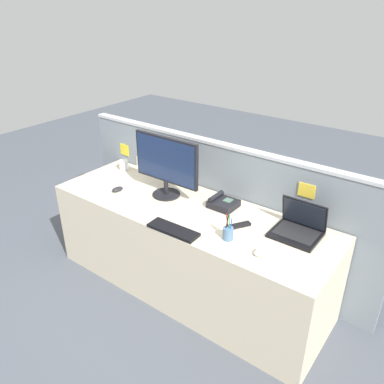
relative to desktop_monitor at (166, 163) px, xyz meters
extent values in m
plane|color=#4C515B|center=(0.27, -0.08, -1.00)|extent=(10.00, 10.00, 0.00)
cube|color=beige|center=(0.27, -0.08, -0.64)|extent=(2.24, 0.73, 0.73)
cube|color=gray|center=(0.27, 0.32, -0.45)|extent=(2.73, 0.06, 1.11)
cube|color=#B7BAC1|center=(0.27, 0.32, 0.12)|extent=(2.73, 0.07, 0.02)
cube|color=beige|center=(-0.58, 0.29, -0.22)|extent=(0.08, 0.01, 0.09)
cube|color=yellow|center=(1.01, 0.29, -0.05)|extent=(0.12, 0.01, 0.10)
cube|color=yellow|center=(-0.77, 0.29, -0.15)|extent=(0.11, 0.01, 0.11)
cylinder|color=black|center=(0.00, -0.01, -0.26)|extent=(0.22, 0.22, 0.02)
cylinder|color=black|center=(0.00, -0.01, -0.20)|extent=(0.04, 0.04, 0.12)
cube|color=black|center=(0.00, 0.00, 0.03)|extent=(0.59, 0.03, 0.36)
cube|color=#19284C|center=(0.00, -0.01, 0.03)|extent=(0.56, 0.01, 0.33)
cube|color=black|center=(1.06, 0.06, -0.26)|extent=(0.31, 0.27, 0.02)
cube|color=black|center=(1.06, 0.07, -0.25)|extent=(0.27, 0.20, 0.00)
cube|color=black|center=(1.06, 0.17, -0.15)|extent=(0.31, 0.06, 0.20)
cube|color=black|center=(1.06, 0.16, -0.15)|extent=(0.29, 0.05, 0.18)
cube|color=black|center=(0.47, 0.10, -0.25)|extent=(0.20, 0.18, 0.05)
cube|color=#4C6B5B|center=(0.49, 0.13, -0.22)|extent=(0.06, 0.06, 0.01)
cylinder|color=black|center=(0.40, 0.10, -0.20)|extent=(0.04, 0.17, 0.04)
cube|color=black|center=(0.38, -0.39, -0.26)|extent=(0.37, 0.13, 0.02)
ellipsoid|color=#232328|center=(-0.37, -0.19, -0.26)|extent=(0.07, 0.11, 0.03)
ellipsoid|color=#B2B5BC|center=(0.97, -0.26, -0.26)|extent=(0.07, 0.10, 0.03)
cylinder|color=#4C7093|center=(0.73, -0.24, -0.23)|extent=(0.07, 0.07, 0.09)
cylinder|color=#238438|center=(0.73, -0.24, -0.16)|extent=(0.01, 0.01, 0.15)
cylinder|color=black|center=(0.72, -0.25, -0.17)|extent=(0.02, 0.02, 0.14)
cylinder|color=blue|center=(0.74, -0.24, -0.18)|extent=(0.01, 0.02, 0.12)
cylinder|color=red|center=(0.71, -0.23, -0.16)|extent=(0.02, 0.02, 0.15)
cube|color=silver|center=(1.14, -0.33, -0.27)|extent=(0.11, 0.15, 0.01)
cube|color=black|center=(0.71, -0.07, -0.26)|extent=(0.13, 0.17, 0.02)
cylinder|color=white|center=(-0.64, 0.15, -0.23)|extent=(0.08, 0.08, 0.09)
torus|color=white|center=(-0.59, 0.15, -0.23)|extent=(0.05, 0.01, 0.05)
camera|label=1|loc=(1.82, -2.08, 1.15)|focal=36.36mm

